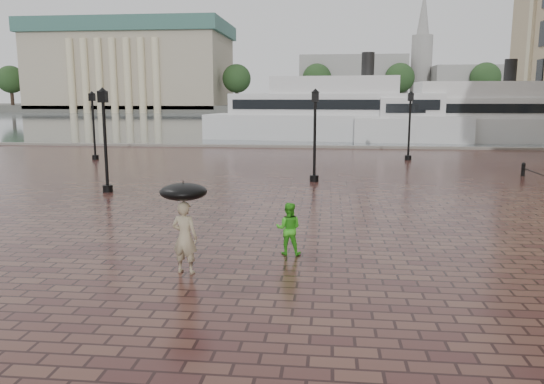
{
  "coord_description": "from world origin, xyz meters",
  "views": [
    {
      "loc": [
        3.71,
        -12.18,
        4.09
      ],
      "look_at": [
        2.08,
        2.89,
        1.4
      ],
      "focal_mm": 35.0,
      "sensor_mm": 36.0,
      "label": 1
    }
  ],
  "objects_px": {
    "adult_pedestrian": "(185,237)",
    "ferry_far": "(477,117)",
    "child_pedestrian": "(289,229)",
    "street_lamps": "(237,130)",
    "ferry_near": "(335,114)"
  },
  "relations": [
    {
      "from": "child_pedestrian",
      "to": "ferry_far",
      "type": "distance_m",
      "value": 41.6
    },
    {
      "from": "ferry_near",
      "to": "ferry_far",
      "type": "relative_size",
      "value": 1.12
    },
    {
      "from": "child_pedestrian",
      "to": "street_lamps",
      "type": "bearing_deg",
      "value": -73.0
    },
    {
      "from": "ferry_near",
      "to": "ferry_far",
      "type": "height_order",
      "value": "ferry_near"
    },
    {
      "from": "adult_pedestrian",
      "to": "child_pedestrian",
      "type": "bearing_deg",
      "value": -130.64
    },
    {
      "from": "street_lamps",
      "to": "child_pedestrian",
      "type": "bearing_deg",
      "value": -75.44
    },
    {
      "from": "ferry_far",
      "to": "adult_pedestrian",
      "type": "bearing_deg",
      "value": -114.97
    },
    {
      "from": "ferry_near",
      "to": "child_pedestrian",
      "type": "bearing_deg",
      "value": -85.17
    },
    {
      "from": "child_pedestrian",
      "to": "ferry_near",
      "type": "height_order",
      "value": "ferry_near"
    },
    {
      "from": "street_lamps",
      "to": "adult_pedestrian",
      "type": "relative_size",
      "value": 12.39
    },
    {
      "from": "ferry_near",
      "to": "ferry_far",
      "type": "xyz_separation_m",
      "value": [
        13.31,
        -0.99,
        -0.23
      ]
    },
    {
      "from": "street_lamps",
      "to": "ferry_near",
      "type": "relative_size",
      "value": 0.82
    },
    {
      "from": "street_lamps",
      "to": "child_pedestrian",
      "type": "relative_size",
      "value": 15.37
    },
    {
      "from": "street_lamps",
      "to": "ferry_near",
      "type": "height_order",
      "value": "ferry_near"
    },
    {
      "from": "adult_pedestrian",
      "to": "ferry_far",
      "type": "height_order",
      "value": "ferry_far"
    }
  ]
}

